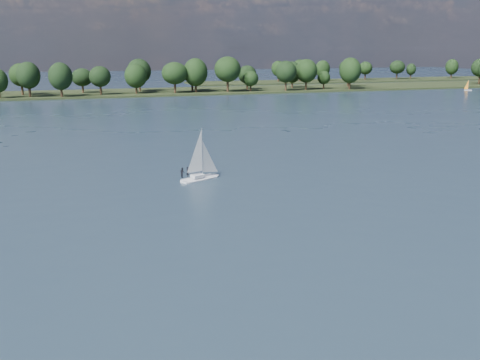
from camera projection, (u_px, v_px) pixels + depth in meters
name	position (u px, v px, depth m)	size (l,w,h in m)	color
ground	(134.00, 134.00, 120.76)	(700.00, 700.00, 0.00)	#233342
far_shore	(99.00, 94.00, 224.03)	(660.00, 40.00, 1.50)	black
far_shore_back	(371.00, 81.00, 316.88)	(220.00, 30.00, 1.40)	black
sailboat	(199.00, 165.00, 77.81)	(6.20, 4.08, 7.96)	silver
dinghy_orange	(468.00, 88.00, 244.91)	(3.34, 2.94, 5.14)	white
treeline	(79.00, 75.00, 215.89)	(562.73, 73.38, 17.58)	black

